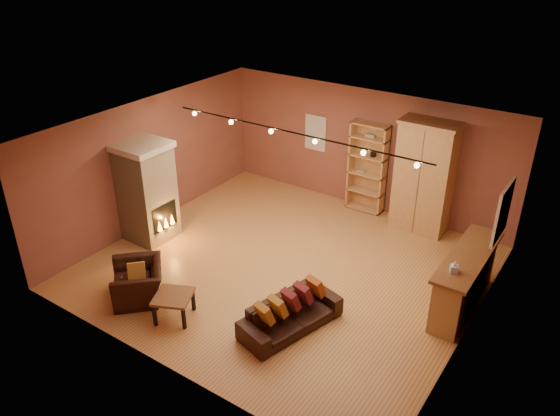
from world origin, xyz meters
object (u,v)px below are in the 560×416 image
Objects in this scene: fireplace at (147,192)px; loveseat at (291,309)px; bookcase at (369,166)px; coffee_table at (173,299)px; bar_counter at (464,280)px; armchair at (137,277)px; armoire at (424,177)px.

loveseat is at bearing -11.46° from fireplace.
bookcase is 2.62× the size of coffee_table.
bar_counter reaches higher than armchair.
bookcase is 1.13× the size of loveseat.
fireplace is 1.82× the size of armchair.
fireplace is 1.14× the size of loveseat.
armchair is at bearing -49.85° from fireplace.
armchair reaches higher than loveseat.
bookcase is at bearing 80.80° from coffee_table.
bookcase is at bearing 171.65° from armoire.
fireplace reaches higher than bar_counter.
bookcase is 1.81× the size of armchair.
coffee_table is (-0.88, -5.46, -0.68)m from bookcase.
coffee_table is (-2.26, -5.26, -0.84)m from armoire.
fireplace is at bearing -167.92° from bar_counter.
armchair is (-1.82, -5.39, -0.63)m from bookcase.
bar_counter is at bearing -29.15° from loveseat.
coffee_table is (-1.77, -0.89, 0.02)m from loveseat.
fireplace is 6.40m from bar_counter.
loveseat is 2.31× the size of coffee_table.
loveseat is (0.89, -4.57, -0.70)m from bookcase.
armoire is 3.07× the size of coffee_table.
coffee_table is (-3.91, -3.06, -0.14)m from bar_counter.
fireplace is 0.86× the size of armoire.
fireplace is 2.97m from coffee_table.
fireplace is at bearing 173.86° from armchair.
bar_counter reaches higher than loveseat.
loveseat is at bearing 60.66° from armchair.
fireplace is 1.01× the size of bookcase.
coffee_table is (2.33, -1.72, -0.67)m from fireplace.
armoire is 2.12× the size of armchair.
coffee_table is at bearing -142.00° from bar_counter.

